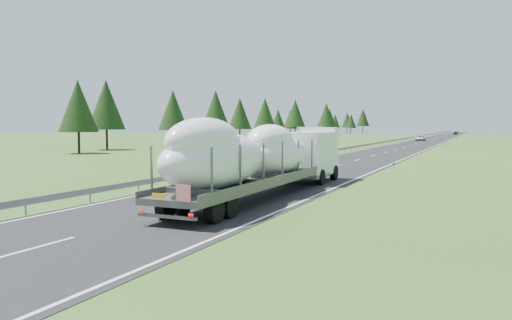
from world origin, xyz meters
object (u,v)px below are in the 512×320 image
at_px(distant_car_dark, 456,133).
at_px(highway_sign, 446,138).
at_px(distant_van, 420,138).
at_px(distant_car_blue, 457,131).
at_px(boat_truck, 263,155).

bearing_deg(distant_car_dark, highway_sign, -87.95).
bearing_deg(distant_van, highway_sign, -80.15).
height_order(distant_van, distant_car_blue, distant_van).
relative_size(distant_van, distant_car_dark, 1.25).
distance_m(boat_truck, distant_car_blue, 281.34).
distance_m(boat_truck, distant_car_dark, 205.30).
bearing_deg(boat_truck, highway_sign, 85.57).
bearing_deg(boat_truck, distant_car_blue, 90.67).
distance_m(highway_sign, distant_van, 43.09).
relative_size(boat_truck, distant_car_blue, 4.88).
bearing_deg(highway_sign, distant_van, 101.91).
distance_m(boat_truck, distant_van, 108.73).
xyz_separation_m(boat_truck, distant_car_dark, (-0.05, 205.29, -1.63)).
distance_m(distant_car_dark, distant_car_blue, 76.09).
bearing_deg(boat_truck, distant_van, 91.97).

